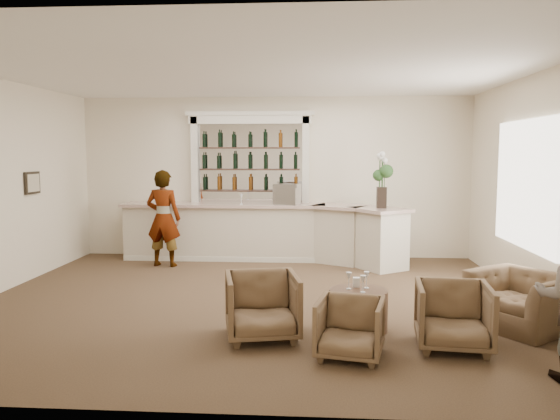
% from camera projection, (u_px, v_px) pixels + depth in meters
% --- Properties ---
extents(ground, '(8.00, 8.00, 0.00)m').
position_uv_depth(ground, '(256.00, 300.00, 8.01)').
color(ground, brown).
rests_on(ground, ground).
extents(room_shell, '(8.04, 7.02, 3.32)m').
position_uv_depth(room_shell, '(271.00, 141.00, 8.46)').
color(room_shell, beige).
rests_on(room_shell, ground).
extents(bar_counter, '(5.72, 1.80, 1.14)m').
position_uv_depth(bar_counter, '(264.00, 232.00, 10.93)').
color(bar_counter, beige).
rests_on(bar_counter, ground).
extents(back_bar_alcove, '(2.64, 0.25, 3.00)m').
position_uv_depth(back_bar_alcove, '(250.00, 159.00, 11.21)').
color(back_bar_alcove, white).
rests_on(back_bar_alcove, ground).
extents(cocktail_table, '(0.71, 0.71, 0.50)m').
position_uv_depth(cocktail_table, '(358.00, 310.00, 6.66)').
color(cocktail_table, '#4D2F21').
rests_on(cocktail_table, ground).
extents(sommelier, '(0.72, 0.52, 1.84)m').
position_uv_depth(sommelier, '(163.00, 218.00, 10.37)').
color(sommelier, gray).
rests_on(sommelier, ground).
extents(armchair_left, '(0.98, 1.00, 0.77)m').
position_uv_depth(armchair_left, '(262.00, 306.00, 6.35)').
color(armchair_left, brown).
rests_on(armchair_left, ground).
extents(armchair_center, '(0.80, 0.82, 0.63)m').
position_uv_depth(armchair_center, '(350.00, 328.00, 5.76)').
color(armchair_center, brown).
rests_on(armchair_center, ground).
extents(armchair_right, '(0.87, 0.89, 0.74)m').
position_uv_depth(armchair_right, '(453.00, 316.00, 6.02)').
color(armchair_right, brown).
rests_on(armchair_right, ground).
extents(armchair_far, '(1.39, 1.41, 0.69)m').
position_uv_depth(armchair_far, '(521.00, 301.00, 6.71)').
color(armchair_far, brown).
rests_on(armchair_far, ground).
extents(espresso_machine, '(0.55, 0.50, 0.41)m').
position_uv_depth(espresso_machine, '(287.00, 194.00, 10.79)').
color(espresso_machine, '#AAAAAF').
rests_on(espresso_machine, bar_counter).
extents(flower_vase, '(0.27, 0.27, 1.03)m').
position_uv_depth(flower_vase, '(382.00, 177.00, 10.07)').
color(flower_vase, black).
rests_on(flower_vase, bar_counter).
extents(wine_glass_bar_left, '(0.07, 0.07, 0.21)m').
position_uv_depth(wine_glass_bar_left, '(241.00, 199.00, 10.84)').
color(wine_glass_bar_left, white).
rests_on(wine_glass_bar_left, bar_counter).
extents(wine_glass_bar_right, '(0.07, 0.07, 0.21)m').
position_uv_depth(wine_glass_bar_right, '(280.00, 199.00, 10.79)').
color(wine_glass_bar_right, white).
rests_on(wine_glass_bar_right, bar_counter).
extents(wine_glass_tbl_a, '(0.07, 0.07, 0.21)m').
position_uv_depth(wine_glass_tbl_a, '(349.00, 281.00, 6.66)').
color(wine_glass_tbl_a, white).
rests_on(wine_glass_tbl_a, cocktail_table).
extents(wine_glass_tbl_b, '(0.07, 0.07, 0.21)m').
position_uv_depth(wine_glass_tbl_b, '(367.00, 280.00, 6.70)').
color(wine_glass_tbl_b, white).
rests_on(wine_glass_tbl_b, cocktail_table).
extents(wine_glass_tbl_c, '(0.07, 0.07, 0.21)m').
position_uv_depth(wine_glass_tbl_c, '(363.00, 284.00, 6.49)').
color(wine_glass_tbl_c, white).
rests_on(wine_glass_tbl_c, cocktail_table).
extents(napkin_holder, '(0.08, 0.08, 0.12)m').
position_uv_depth(napkin_holder, '(356.00, 282.00, 6.77)').
color(napkin_holder, white).
rests_on(napkin_holder, cocktail_table).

